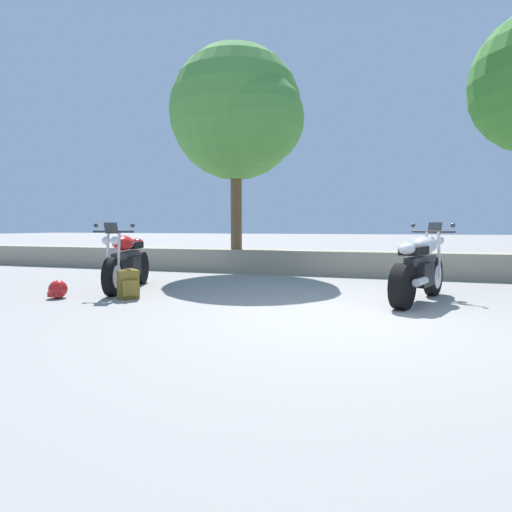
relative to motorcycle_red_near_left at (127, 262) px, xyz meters
The scene contains 7 objects.
ground_plane 4.11m from the motorcycle_red_near_left, 18.48° to the right, with size 120.00×120.00×0.00m, color gray.
stone_wall 5.23m from the motorcycle_red_near_left, 42.13° to the left, with size 36.00×0.80×0.55m, color gray.
motorcycle_red_near_left is the anchor object (origin of this frame).
motorcycle_silver_centre 4.87m from the motorcycle_red_near_left, ahead, with size 1.00×1.98×1.18m.
rider_backpack 1.05m from the motorcycle_red_near_left, 54.49° to the right, with size 0.35×0.35×0.47m.
rider_helmet 1.26m from the motorcycle_red_near_left, 113.75° to the right, with size 0.28×0.28×0.28m.
leafy_tree_far_left 4.84m from the motorcycle_red_near_left, 74.28° to the left, with size 3.40×3.23×4.96m.
Camera 1 is at (0.47, -5.00, 1.11)m, focal length 29.12 mm.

